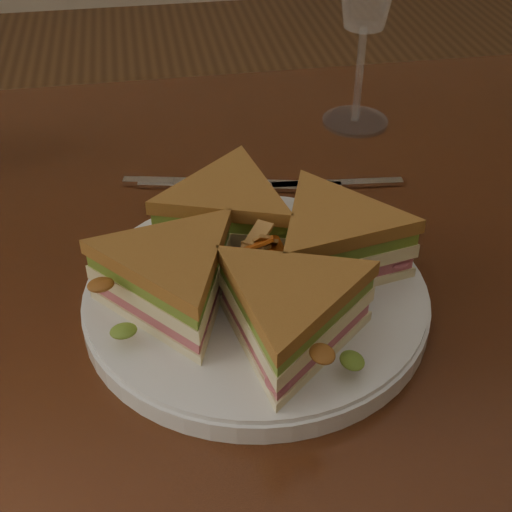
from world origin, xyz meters
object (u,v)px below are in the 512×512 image
at_px(plate, 256,298).
at_px(sandwich_wedges, 256,261).
at_px(table, 212,355).
at_px(spoon, 265,186).
at_px(knife, 225,185).

xyz_separation_m(plate, sandwich_wedges, (0.00, 0.00, 0.04)).
relative_size(table, sandwich_wedges, 4.28).
xyz_separation_m(table, spoon, (0.07, 0.12, 0.10)).
relative_size(plate, sandwich_wedges, 0.95).
bearing_deg(sandwich_wedges, knife, 90.13).
xyz_separation_m(table, knife, (0.03, 0.13, 0.10)).
xyz_separation_m(sandwich_wedges, knife, (-0.00, 0.18, -0.04)).
height_order(plate, spoon, plate).
bearing_deg(knife, table, -91.27).
relative_size(plate, spoon, 1.46).
distance_m(table, knife, 0.17).
relative_size(table, knife, 5.64).
bearing_deg(spoon, knife, 169.60).
height_order(table, spoon, spoon).
relative_size(table, spoon, 6.53).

